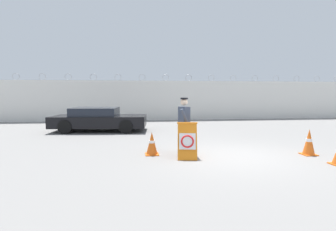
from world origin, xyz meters
TOP-DOWN VIEW (x-y plane):
  - ground_plane at (0.00, 0.00)m, footprint 90.00×90.00m
  - perimeter_wall at (-0.00, 11.15)m, footprint 36.00×0.30m
  - barricade_sign at (-1.51, -0.01)m, footprint 0.70×0.92m
  - security_guard at (-1.47, 0.69)m, footprint 0.36×0.68m
  - traffic_cone_near at (-2.53, 0.50)m, footprint 0.42×0.42m
  - traffic_cone_mid at (2.34, -0.13)m, footprint 0.42×0.42m
  - parked_car_front_coupe at (-4.87, 6.00)m, footprint 4.80×2.36m

SIDE VIEW (x-z plane):
  - ground_plane at x=0.00m, z-range 0.00..0.00m
  - traffic_cone_near at x=-2.53m, z-range 0.00..0.71m
  - traffic_cone_mid at x=2.34m, z-range 0.00..0.80m
  - barricade_sign at x=-1.51m, z-range -0.01..1.06m
  - parked_car_front_coupe at x=-4.87m, z-range 0.01..1.21m
  - security_guard at x=-1.47m, z-range 0.11..1.89m
  - perimeter_wall at x=0.00m, z-range -0.22..3.04m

